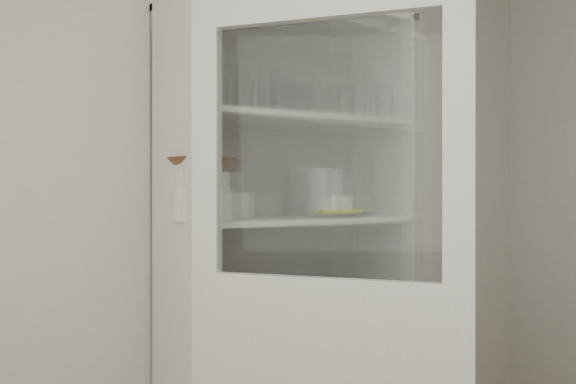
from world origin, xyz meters
TOP-DOWN VIEW (x-y plane):
  - wall_back at (0.00, 1.50)m, footprint 3.60×0.02m
  - pantry_cabinet at (0.20, 1.34)m, footprint 1.00×0.45m
  - cupboard_door at (-0.02, 0.70)m, footprint 0.59×0.73m
  - tumbler_0 at (-0.21, 1.16)m, footprint 0.08×0.08m
  - tumbler_1 at (-0.13, 1.15)m, footprint 0.09×0.09m
  - tumbler_2 at (0.08, 1.14)m, footprint 0.08×0.08m
  - tumbler_3 at (0.10, 1.16)m, footprint 0.08×0.08m
  - tumbler_4 at (0.19, 1.15)m, footprint 0.09×0.09m
  - tumbler_5 at (0.41, 1.16)m, footprint 0.08×0.08m
  - tumbler_6 at (0.61, 1.16)m, footprint 0.08×0.08m
  - tumbler_7 at (-0.21, 1.29)m, footprint 0.09×0.09m
  - tumbler_8 at (0.01, 1.29)m, footprint 0.09×0.09m
  - tumbler_9 at (0.16, 1.24)m, footprint 0.07×0.07m
  - tumbler_10 at (0.23, 1.26)m, footprint 0.08×0.08m
  - tumbler_11 at (0.25, 1.29)m, footprint 0.08×0.08m
  - goblet_0 at (-0.20, 1.39)m, footprint 0.08×0.08m
  - goblet_1 at (0.21, 1.37)m, footprint 0.07×0.07m
  - goblet_2 at (0.29, 1.38)m, footprint 0.08×0.08m
  - goblet_3 at (0.47, 1.35)m, footprint 0.07×0.07m
  - plate_stack_front at (-0.21, 1.19)m, footprint 0.22×0.22m
  - plate_stack_back at (0.01, 1.40)m, footprint 0.19×0.19m
  - cream_bowl at (-0.21, 1.19)m, footprint 0.24×0.24m
  - terracotta_bowl at (-0.21, 1.19)m, footprint 0.27×0.27m
  - glass_platter at (0.41, 1.24)m, footprint 0.36×0.36m
  - yellow_trivet at (0.41, 1.24)m, footprint 0.21×0.21m
  - white_ramekin at (0.41, 1.24)m, footprint 0.18×0.18m
  - grey_bowl_stack at (0.39, 1.29)m, footprint 0.15×0.15m
  - mug_blue at (0.50, 1.21)m, footprint 0.14×0.14m
  - mug_teal at (0.38, 1.30)m, footprint 0.12×0.12m
  - mug_white at (0.43, 1.16)m, footprint 0.13×0.13m
  - teal_jar at (0.13, 1.31)m, footprint 0.09×0.09m
  - measuring_cups at (0.04, 1.19)m, footprint 0.10×0.10m
  - white_canister at (-0.21, 1.30)m, footprint 0.11×0.11m

SIDE VIEW (x-z plane):
  - cupboard_door at x=-0.02m, z-range -0.13..1.87m
  - measuring_cups at x=0.04m, z-range 0.86..0.90m
  - mug_blue at x=0.50m, z-range 0.86..0.95m
  - mug_teal at x=0.38m, z-range 0.86..0.96m
  - mug_white at x=0.43m, z-range 0.86..0.96m
  - teal_jar at x=0.13m, z-range 0.86..0.97m
  - white_canister at x=-0.21m, z-range 0.86..0.98m
  - pantry_cabinet at x=0.20m, z-range -0.11..1.99m
  - glass_platter at x=0.41m, z-range 1.26..1.28m
  - yellow_trivet at x=0.41m, z-range 1.28..1.29m
  - wall_back at x=0.00m, z-range 0.00..2.60m
  - plate_stack_back at x=0.01m, z-range 1.26..1.36m
  - plate_stack_front at x=-0.21m, z-range 1.26..1.37m
  - white_ramekin at x=0.41m, z-range 1.29..1.35m
  - grey_bowl_stack at x=0.39m, z-range 1.26..1.46m
  - cream_bowl at x=-0.21m, z-range 1.37..1.43m
  - terracotta_bowl at x=-0.21m, z-range 1.43..1.49m
  - tumbler_2 at x=0.08m, z-range 1.66..1.79m
  - tumbler_0 at x=-0.21m, z-range 1.66..1.79m
  - tumbler_10 at x=0.23m, z-range 1.66..1.79m
  - tumbler_9 at x=0.16m, z-range 1.66..1.80m
  - tumbler_5 at x=0.41m, z-range 1.66..1.80m
  - tumbler_11 at x=0.25m, z-range 1.66..1.80m
  - tumbler_6 at x=0.61m, z-range 1.66..1.81m
  - tumbler_4 at x=0.19m, z-range 1.66..1.81m
  - tumbler_8 at x=0.01m, z-range 1.66..1.81m
  - tumbler_7 at x=-0.21m, z-range 1.66..1.81m
  - tumbler_1 at x=-0.13m, z-range 1.66..1.81m
  - tumbler_3 at x=0.10m, z-range 1.66..1.81m
  - goblet_1 at x=0.21m, z-range 1.66..1.82m
  - goblet_3 at x=0.47m, z-range 1.66..1.82m
  - goblet_0 at x=-0.20m, z-range 1.66..1.83m
  - goblet_2 at x=0.29m, z-range 1.66..1.85m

